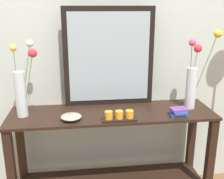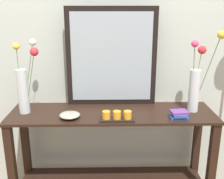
{
  "view_description": "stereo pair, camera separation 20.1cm",
  "coord_description": "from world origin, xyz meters",
  "views": [
    {
      "loc": [
        -0.24,
        -1.91,
        1.59
      ],
      "look_at": [
        0.0,
        0.0,
        1.0
      ],
      "focal_mm": 44.0,
      "sensor_mm": 36.0,
      "label": 1
    },
    {
      "loc": [
        -0.04,
        -1.92,
        1.59
      ],
      "look_at": [
        0.0,
        0.0,
        1.0
      ],
      "focal_mm": 44.0,
      "sensor_mm": 36.0,
      "label": 2
    }
  ],
  "objects": [
    {
      "name": "candle_tray",
      "position": [
        0.03,
        -0.15,
        0.85
      ],
      "size": [
        0.24,
        0.09,
        0.07
      ],
      "color": "black",
      "rests_on": "console_table"
    },
    {
      "name": "decorative_bowl",
      "position": [
        -0.3,
        -0.11,
        0.85
      ],
      "size": [
        0.15,
        0.15,
        0.04
      ],
      "color": "#9E9389",
      "rests_on": "console_table"
    },
    {
      "name": "console_table",
      "position": [
        0.0,
        0.0,
        0.51
      ],
      "size": [
        1.53,
        0.43,
        0.82
      ],
      "color": "black",
      "rests_on": "ground"
    },
    {
      "name": "vase_right",
      "position": [
        0.62,
        0.01,
        1.06
      ],
      "size": [
        0.21,
        0.2,
        0.61
      ],
      "color": "silver",
      "rests_on": "console_table"
    },
    {
      "name": "book_stack",
      "position": [
        0.47,
        -0.13,
        0.85
      ],
      "size": [
        0.13,
        0.1,
        0.06
      ],
      "color": "#2D519E",
      "rests_on": "console_table"
    },
    {
      "name": "tall_vase_left",
      "position": [
        -0.64,
        0.01,
        1.05
      ],
      "size": [
        0.18,
        0.14,
        0.54
      ],
      "color": "silver",
      "rests_on": "console_table"
    },
    {
      "name": "wall_back",
      "position": [
        0.0,
        0.34,
        1.35
      ],
      "size": [
        6.4,
        0.08,
        2.7
      ],
      "primitive_type": "cube",
      "color": "beige",
      "rests_on": "ground"
    },
    {
      "name": "mirror_leaning",
      "position": [
        0.0,
        0.18,
        1.21
      ],
      "size": [
        0.7,
        0.03,
        0.77
      ],
      "color": "black",
      "rests_on": "console_table"
    }
  ]
}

